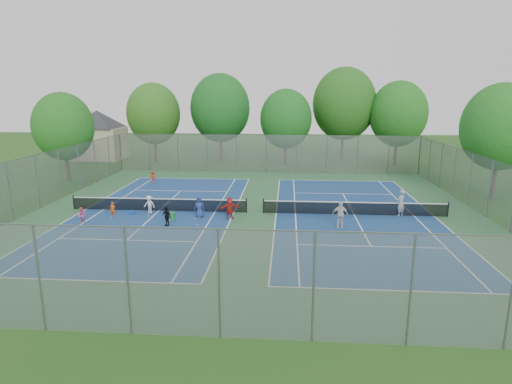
% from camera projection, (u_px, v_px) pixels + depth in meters
% --- Properties ---
extents(ground, '(120.00, 120.00, 0.00)m').
position_uv_depth(ground, '(255.00, 213.00, 30.58)').
color(ground, '#234D18').
rests_on(ground, ground).
extents(court_pad, '(32.00, 32.00, 0.01)m').
position_uv_depth(court_pad, '(255.00, 213.00, 30.58)').
color(court_pad, '#2C5D37').
rests_on(court_pad, ground).
extents(court_left, '(10.97, 23.77, 0.01)m').
position_uv_depth(court_left, '(159.00, 211.00, 31.08)').
color(court_left, navy).
rests_on(court_left, court_pad).
extents(court_right, '(10.97, 23.77, 0.01)m').
position_uv_depth(court_right, '(354.00, 215.00, 30.08)').
color(court_right, navy).
rests_on(court_right, court_pad).
extents(net_left, '(12.87, 0.10, 0.91)m').
position_uv_depth(net_left, '(159.00, 205.00, 30.98)').
color(net_left, black).
rests_on(net_left, ground).
extents(net_right, '(12.87, 0.10, 0.91)m').
position_uv_depth(net_right, '(354.00, 209.00, 29.98)').
color(net_right, black).
rests_on(net_right, ground).
extents(fence_north, '(32.00, 0.10, 4.00)m').
position_uv_depth(fence_north, '(266.00, 154.00, 45.67)').
color(fence_north, gray).
rests_on(fence_north, ground).
extents(fence_south, '(32.00, 0.10, 4.00)m').
position_uv_depth(fence_south, '(219.00, 285.00, 14.59)').
color(fence_south, gray).
rests_on(fence_south, ground).
extents(fence_west, '(0.10, 32.00, 4.00)m').
position_uv_depth(fence_west, '(37.00, 182.00, 31.28)').
color(fence_west, gray).
rests_on(fence_west, ground).
extents(fence_east, '(0.10, 32.00, 4.00)m').
position_uv_depth(fence_east, '(490.00, 189.00, 28.98)').
color(fence_east, gray).
rests_on(fence_east, ground).
extents(house, '(11.03, 11.03, 7.30)m').
position_uv_depth(house, '(98.00, 126.00, 54.52)').
color(house, '#B7A88C').
rests_on(house, ground).
extents(tree_nw, '(6.40, 6.40, 9.58)m').
position_uv_depth(tree_nw, '(153.00, 114.00, 51.62)').
color(tree_nw, '#443326').
rests_on(tree_nw, ground).
extents(tree_nl, '(7.20, 7.20, 10.69)m').
position_uv_depth(tree_nl, '(220.00, 108.00, 51.87)').
color(tree_nl, '#443326').
rests_on(tree_nl, ground).
extents(tree_nc, '(6.00, 6.00, 8.85)m').
position_uv_depth(tree_nc, '(286.00, 119.00, 49.61)').
color(tree_nc, '#443326').
rests_on(tree_nc, ground).
extents(tree_nr, '(7.60, 7.60, 11.42)m').
position_uv_depth(tree_nr, '(344.00, 104.00, 51.64)').
color(tree_nr, '#443326').
rests_on(tree_nr, ground).
extents(tree_ne, '(6.60, 6.60, 9.77)m').
position_uv_depth(tree_ne, '(398.00, 114.00, 49.51)').
color(tree_ne, '#443326').
rests_on(tree_ne, ground).
extents(tree_side_w, '(5.60, 5.60, 8.47)m').
position_uv_depth(tree_side_w, '(63.00, 127.00, 40.47)').
color(tree_side_w, '#443326').
rests_on(tree_side_w, ground).
extents(tree_side_e, '(6.00, 6.00, 9.20)m').
position_uv_depth(tree_side_e, '(500.00, 127.00, 33.74)').
color(tree_side_e, '#443326').
rests_on(tree_side_e, ground).
extents(ball_crate, '(0.41, 0.41, 0.27)m').
position_uv_depth(ball_crate, '(132.00, 213.00, 30.15)').
color(ball_crate, '#1840B5').
rests_on(ball_crate, ground).
extents(ball_hopper, '(0.31, 0.31, 0.54)m').
position_uv_depth(ball_hopper, '(173.00, 216.00, 28.76)').
color(ball_hopper, green).
rests_on(ball_hopper, ground).
extents(student_a, '(0.39, 0.26, 1.06)m').
position_uv_depth(student_a, '(113.00, 210.00, 29.47)').
color(student_a, '#C35512').
rests_on(student_a, ground).
extents(student_b, '(0.65, 0.60, 1.09)m').
position_uv_depth(student_b, '(82.00, 216.00, 27.96)').
color(student_b, '#D15181').
rests_on(student_b, ground).
extents(student_c, '(0.89, 0.62, 1.27)m').
position_uv_depth(student_c, '(149.00, 204.00, 30.40)').
color(student_c, silver).
rests_on(student_c, ground).
extents(student_d, '(0.81, 0.67, 1.30)m').
position_uv_depth(student_d, '(167.00, 216.00, 27.46)').
color(student_d, black).
rests_on(student_d, ground).
extents(student_e, '(0.75, 0.50, 1.49)m').
position_uv_depth(student_e, '(199.00, 207.00, 29.27)').
color(student_e, navy).
rests_on(student_e, ground).
extents(student_f, '(1.49, 0.90, 1.53)m').
position_uv_depth(student_f, '(230.00, 208.00, 28.92)').
color(student_f, red).
rests_on(student_f, ground).
extents(child_far_baseline, '(0.85, 0.65, 1.17)m').
position_uv_depth(child_far_baseline, '(153.00, 177.00, 40.53)').
color(child_far_baseline, '#A92918').
rests_on(child_far_baseline, ground).
extents(instructor, '(0.81, 0.79, 1.87)m').
position_uv_depth(instructor, '(401.00, 203.00, 29.58)').
color(instructor, '#959598').
rests_on(instructor, ground).
extents(teen_court_b, '(1.04, 0.50, 1.72)m').
position_uv_depth(teen_court_b, '(340.00, 215.00, 27.07)').
color(teen_court_b, silver).
rests_on(teen_court_b, ground).
extents(tennis_ball_0, '(0.07, 0.07, 0.07)m').
position_uv_depth(tennis_ball_0, '(189.00, 232.00, 26.29)').
color(tennis_ball_0, '#C9E735').
rests_on(tennis_ball_0, ground).
extents(tennis_ball_1, '(0.07, 0.07, 0.07)m').
position_uv_depth(tennis_ball_1, '(148.00, 216.00, 29.62)').
color(tennis_ball_1, yellow).
rests_on(tennis_ball_1, ground).
extents(tennis_ball_2, '(0.07, 0.07, 0.07)m').
position_uv_depth(tennis_ball_2, '(111.00, 218.00, 29.13)').
color(tennis_ball_2, '#C0E334').
rests_on(tennis_ball_2, ground).
extents(tennis_ball_3, '(0.07, 0.07, 0.07)m').
position_uv_depth(tennis_ball_3, '(197.00, 225.00, 27.63)').
color(tennis_ball_3, '#DBEB36').
rests_on(tennis_ball_3, ground).
extents(tennis_ball_4, '(0.07, 0.07, 0.07)m').
position_uv_depth(tennis_ball_4, '(170.00, 220.00, 28.64)').
color(tennis_ball_4, '#D5F338').
rests_on(tennis_ball_4, ground).
extents(tennis_ball_5, '(0.07, 0.07, 0.07)m').
position_uv_depth(tennis_ball_5, '(62.00, 238.00, 25.27)').
color(tennis_ball_5, '#C2DA32').
rests_on(tennis_ball_5, ground).
extents(tennis_ball_6, '(0.07, 0.07, 0.07)m').
position_uv_depth(tennis_ball_6, '(199.00, 218.00, 29.19)').
color(tennis_ball_6, '#C5D631').
rests_on(tennis_ball_6, ground).
extents(tennis_ball_7, '(0.07, 0.07, 0.07)m').
position_uv_depth(tennis_ball_7, '(178.00, 228.00, 27.14)').
color(tennis_ball_7, '#A7CC2F').
rests_on(tennis_ball_7, ground).
extents(tennis_ball_8, '(0.07, 0.07, 0.07)m').
position_uv_depth(tennis_ball_8, '(195.00, 219.00, 28.94)').
color(tennis_ball_8, '#EAF438').
rests_on(tennis_ball_8, ground).
extents(tennis_ball_9, '(0.07, 0.07, 0.07)m').
position_uv_depth(tennis_ball_9, '(177.00, 236.00, 25.50)').
color(tennis_ball_9, '#B2D631').
rests_on(tennis_ball_9, ground).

